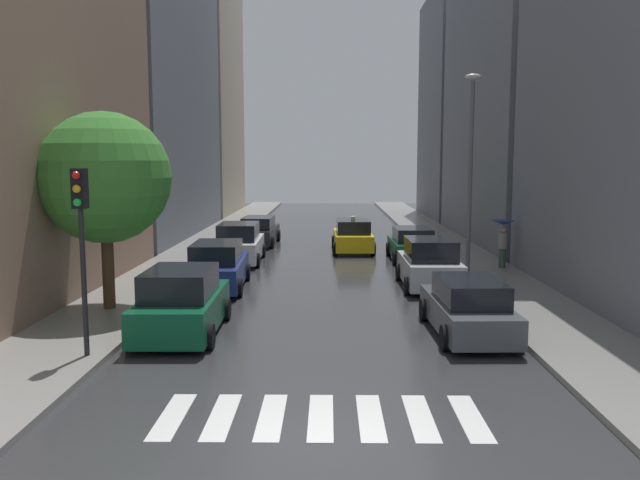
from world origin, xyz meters
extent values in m
cube|color=#333335|center=(0.00, 24.00, -0.02)|extent=(28.00, 72.00, 0.04)
cube|color=gray|center=(-6.50, 24.00, 0.07)|extent=(3.00, 72.00, 0.15)
cube|color=gray|center=(6.50, 24.00, 0.07)|extent=(3.00, 72.00, 0.15)
cube|color=silver|center=(-2.70, 1.16, 0.01)|extent=(0.45, 2.20, 0.01)
cube|color=silver|center=(-1.80, 1.16, 0.01)|extent=(0.45, 2.20, 0.01)
cube|color=silver|center=(-0.90, 1.16, 0.01)|extent=(0.45, 2.20, 0.01)
cube|color=silver|center=(0.00, 1.16, 0.01)|extent=(0.45, 2.20, 0.01)
cube|color=silver|center=(0.90, 1.16, 0.01)|extent=(0.45, 2.20, 0.01)
cube|color=silver|center=(1.80, 1.16, 0.01)|extent=(0.45, 2.20, 0.01)
cube|color=silver|center=(2.70, 1.16, 0.01)|extent=(0.45, 2.20, 0.01)
cube|color=slate|center=(-11.00, 29.40, 9.02)|extent=(6.00, 18.22, 18.03)
cube|color=#B2A38C|center=(-11.00, 46.17, 12.48)|extent=(6.00, 13.36, 24.97)
cube|color=slate|center=(11.00, 27.13, 11.65)|extent=(6.00, 16.59, 23.31)
cube|color=slate|center=(11.00, 42.50, 8.78)|extent=(6.00, 12.13, 17.56)
cube|color=#0C4C2D|center=(-3.78, 6.85, 0.62)|extent=(2.00, 4.55, 0.89)
cube|color=black|center=(-3.78, 6.63, 1.43)|extent=(1.73, 2.52, 0.73)
cylinder|color=black|center=(-4.77, 8.33, 0.32)|extent=(0.23, 0.64, 0.64)
cylinder|color=black|center=(-2.85, 8.36, 0.32)|extent=(0.23, 0.64, 0.64)
cylinder|color=black|center=(-4.71, 5.34, 0.32)|extent=(0.23, 0.64, 0.64)
cylinder|color=black|center=(-2.80, 5.38, 0.32)|extent=(0.23, 0.64, 0.64)
cube|color=navy|center=(-3.90, 13.08, 0.60)|extent=(2.02, 4.78, 0.84)
cube|color=black|center=(-3.89, 12.85, 1.36)|extent=(1.72, 2.65, 0.69)
cylinder|color=black|center=(-4.87, 14.60, 0.32)|extent=(0.24, 0.65, 0.64)
cylinder|color=black|center=(-3.04, 14.67, 0.32)|extent=(0.24, 0.65, 0.64)
cylinder|color=black|center=(-4.76, 11.49, 0.32)|extent=(0.24, 0.65, 0.64)
cylinder|color=black|center=(-2.92, 11.56, 0.32)|extent=(0.24, 0.65, 0.64)
cube|color=silver|center=(-3.95, 19.18, 0.62)|extent=(1.99, 4.64, 0.90)
cube|color=black|center=(-3.94, 18.95, 1.44)|extent=(1.72, 2.56, 0.73)
cylinder|color=black|center=(-4.93, 20.68, 0.32)|extent=(0.23, 0.64, 0.64)
cylinder|color=black|center=(-3.03, 20.72, 0.32)|extent=(0.23, 0.64, 0.64)
cylinder|color=black|center=(-4.87, 17.64, 0.32)|extent=(0.23, 0.64, 0.64)
cylinder|color=black|center=(-2.97, 17.68, 0.32)|extent=(0.23, 0.64, 0.64)
cube|color=black|center=(-3.72, 25.49, 0.55)|extent=(1.91, 4.82, 0.76)
cube|color=black|center=(-3.73, 25.25, 1.24)|extent=(1.63, 2.67, 0.62)
cylinder|color=black|center=(-4.56, 27.09, 0.32)|extent=(0.24, 0.65, 0.64)
cylinder|color=black|center=(-2.79, 27.03, 0.32)|extent=(0.24, 0.65, 0.64)
cylinder|color=black|center=(-4.65, 23.94, 0.32)|extent=(0.24, 0.65, 0.64)
cylinder|color=black|center=(-2.89, 23.89, 0.32)|extent=(0.24, 0.65, 0.64)
cube|color=#474C51|center=(3.84, 6.90, 0.55)|extent=(1.89, 4.59, 0.75)
cube|color=black|center=(3.84, 6.67, 1.23)|extent=(1.62, 2.54, 0.61)
cylinder|color=black|center=(2.91, 8.38, 0.32)|extent=(0.24, 0.65, 0.64)
cylinder|color=black|center=(4.67, 8.43, 0.32)|extent=(0.24, 0.65, 0.64)
cylinder|color=black|center=(3.00, 5.38, 0.32)|extent=(0.24, 0.65, 0.64)
cylinder|color=black|center=(4.76, 5.43, 0.32)|extent=(0.24, 0.65, 0.64)
cube|color=#B2B7BF|center=(3.81, 13.38, 0.63)|extent=(1.90, 4.19, 0.90)
cube|color=black|center=(3.81, 13.17, 1.45)|extent=(1.67, 2.31, 0.74)
cylinder|color=black|center=(2.86, 14.76, 0.32)|extent=(0.22, 0.64, 0.64)
cylinder|color=black|center=(4.75, 14.76, 0.32)|extent=(0.22, 0.64, 0.64)
cylinder|color=black|center=(2.87, 12.00, 0.32)|extent=(0.22, 0.64, 0.64)
cylinder|color=black|center=(4.76, 12.00, 0.32)|extent=(0.22, 0.64, 0.64)
cube|color=#0C4C2D|center=(3.99, 19.93, 0.55)|extent=(1.90, 4.42, 0.75)
cube|color=black|center=(4.00, 19.71, 1.23)|extent=(1.65, 2.44, 0.61)
cylinder|color=black|center=(3.05, 21.37, 0.32)|extent=(0.23, 0.64, 0.64)
cylinder|color=black|center=(4.90, 21.40, 0.32)|extent=(0.23, 0.64, 0.64)
cylinder|color=black|center=(3.09, 18.47, 0.32)|extent=(0.23, 0.64, 0.64)
cylinder|color=black|center=(4.94, 18.50, 0.32)|extent=(0.23, 0.64, 0.64)
cube|color=yellow|center=(1.35, 22.89, 0.57)|extent=(1.94, 4.36, 0.80)
cube|color=black|center=(1.36, 22.67, 1.30)|extent=(1.68, 2.41, 0.65)
cube|color=#F2EDCC|center=(1.36, 22.67, 1.72)|extent=(0.21, 0.36, 0.18)
cylinder|color=black|center=(0.40, 24.29, 0.32)|extent=(0.23, 0.64, 0.64)
cylinder|color=black|center=(2.25, 24.33, 0.32)|extent=(0.23, 0.64, 0.64)
cylinder|color=black|center=(0.46, 21.44, 0.32)|extent=(0.23, 0.64, 0.64)
cylinder|color=black|center=(2.31, 21.48, 0.32)|extent=(0.23, 0.64, 0.64)
cylinder|color=#38513D|center=(7.39, 16.86, 0.56)|extent=(0.28, 0.28, 0.83)
cylinder|color=gray|center=(7.39, 16.86, 1.30)|extent=(0.36, 0.36, 0.65)
sphere|color=tan|center=(7.39, 16.86, 1.76)|extent=(0.26, 0.26, 0.26)
cone|color=navy|center=(7.39, 16.86, 2.05)|extent=(1.00, 1.00, 0.20)
cylinder|color=#333338|center=(7.39, 16.86, 1.68)|extent=(0.02, 0.02, 0.75)
cylinder|color=#513823|center=(-6.56, 9.23, 1.30)|extent=(0.36, 0.36, 2.29)
sphere|color=#397E2E|center=(-6.56, 9.23, 4.11)|extent=(3.93, 3.93, 3.93)
cylinder|color=black|center=(-5.45, 4.38, 1.85)|extent=(0.12, 0.12, 3.40)
cube|color=black|center=(-5.45, 4.38, 4.00)|extent=(0.30, 0.30, 0.90)
sphere|color=red|center=(-5.45, 4.20, 4.30)|extent=(0.18, 0.18, 0.18)
sphere|color=#F2A519|center=(-5.45, 4.20, 4.00)|extent=(0.18, 0.18, 0.18)
sphere|color=green|center=(-5.45, 4.20, 3.70)|extent=(0.18, 0.18, 0.18)
cylinder|color=#595B60|center=(5.55, 14.96, 3.87)|extent=(0.16, 0.16, 7.44)
ellipsoid|color=beige|center=(5.55, 14.96, 7.74)|extent=(0.60, 0.28, 0.24)
camera|label=1|loc=(0.14, -10.16, 4.63)|focal=36.59mm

